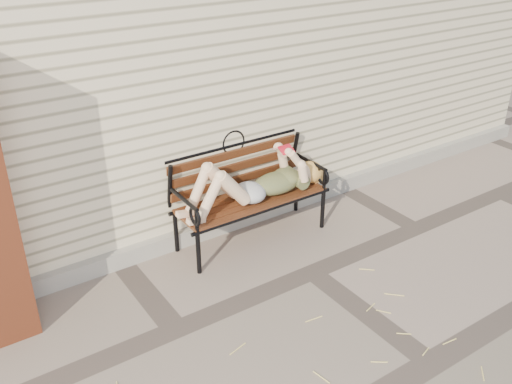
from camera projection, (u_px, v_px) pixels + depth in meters
ground at (312, 272)px, 4.70m from camera, size 80.00×80.00×0.00m
house_wall at (144, 26)px, 6.22m from camera, size 8.00×4.00×3.00m
foundation_strip at (247, 216)px, 5.38m from camera, size 8.00×0.10×0.15m
garden_bench at (246, 181)px, 4.99m from camera, size 1.48×0.59×0.96m
reading_woman at (255, 183)px, 4.89m from camera, size 1.40×0.32×0.44m
straw_scatter at (284, 368)px, 3.73m from camera, size 2.70×1.76×0.01m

